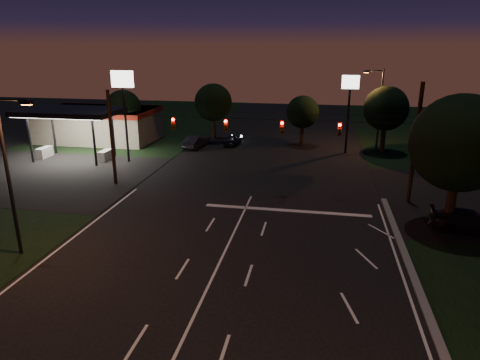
% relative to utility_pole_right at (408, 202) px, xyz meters
% --- Properties ---
extents(ground, '(140.00, 140.00, 0.00)m').
position_rel_utility_pole_right_xyz_m(ground, '(-12.00, -15.00, 0.00)').
color(ground, black).
rests_on(ground, ground).
extents(cross_street_left, '(20.00, 16.00, 0.02)m').
position_rel_utility_pole_right_xyz_m(cross_street_left, '(-32.00, 1.00, 0.00)').
color(cross_street_left, black).
rests_on(cross_street_left, ground).
extents(stop_bar, '(12.00, 0.50, 0.01)m').
position_rel_utility_pole_right_xyz_m(stop_bar, '(-9.00, -3.50, 0.01)').
color(stop_bar, silver).
rests_on(stop_bar, ground).
extents(utility_pole_right, '(0.30, 0.30, 9.00)m').
position_rel_utility_pole_right_xyz_m(utility_pole_right, '(0.00, 0.00, 0.00)').
color(utility_pole_right, black).
rests_on(utility_pole_right, ground).
extents(utility_pole_left, '(0.28, 0.28, 8.00)m').
position_rel_utility_pole_right_xyz_m(utility_pole_left, '(-24.00, 0.00, 0.00)').
color(utility_pole_left, black).
rests_on(utility_pole_left, ground).
extents(signal_span, '(24.00, 0.40, 1.56)m').
position_rel_utility_pole_right_xyz_m(signal_span, '(-12.00, -0.04, 5.50)').
color(signal_span, black).
rests_on(signal_span, ground).
extents(gas_station, '(14.20, 16.10, 5.25)m').
position_rel_utility_pole_right_xyz_m(gas_station, '(-33.86, 15.39, 2.38)').
color(gas_station, gray).
rests_on(gas_station, ground).
extents(pole_sign_left_near, '(2.20, 0.30, 9.10)m').
position_rel_utility_pole_right_xyz_m(pole_sign_left_near, '(-26.00, 7.00, 6.98)').
color(pole_sign_left_near, black).
rests_on(pole_sign_left_near, ground).
extents(pole_sign_right, '(1.80, 0.30, 8.40)m').
position_rel_utility_pole_right_xyz_m(pole_sign_right, '(-4.00, 15.00, 6.24)').
color(pole_sign_right, black).
rests_on(pole_sign_right, ground).
extents(street_light_left, '(2.20, 0.35, 9.00)m').
position_rel_utility_pole_right_xyz_m(street_light_left, '(-23.24, -13.00, 5.24)').
color(street_light_left, black).
rests_on(street_light_left, ground).
extents(street_light_right_far, '(2.20, 0.35, 9.00)m').
position_rel_utility_pole_right_xyz_m(street_light_right_far, '(-0.76, 17.00, 5.24)').
color(street_light_right_far, black).
rests_on(street_light_right_far, ground).
extents(tree_right_near, '(6.00, 6.00, 8.76)m').
position_rel_utility_pole_right_xyz_m(tree_right_near, '(1.53, -4.83, 5.68)').
color(tree_right_near, black).
rests_on(tree_right_near, ground).
extents(tree_far_a, '(4.20, 4.20, 6.42)m').
position_rel_utility_pole_right_xyz_m(tree_far_a, '(-29.98, 15.12, 4.26)').
color(tree_far_a, black).
rests_on(tree_far_a, ground).
extents(tree_far_b, '(4.60, 4.60, 6.98)m').
position_rel_utility_pole_right_xyz_m(tree_far_b, '(-19.98, 19.13, 4.61)').
color(tree_far_b, black).
rests_on(tree_far_b, ground).
extents(tree_far_c, '(3.80, 3.80, 5.86)m').
position_rel_utility_pole_right_xyz_m(tree_far_c, '(-8.98, 18.10, 3.90)').
color(tree_far_c, black).
rests_on(tree_far_c, ground).
extents(tree_far_d, '(4.80, 4.80, 7.30)m').
position_rel_utility_pole_right_xyz_m(tree_far_d, '(0.02, 16.13, 4.83)').
color(tree_far_d, black).
rests_on(tree_far_d, ground).
extents(tree_far_e, '(4.00, 4.00, 6.18)m').
position_rel_utility_pole_right_xyz_m(tree_far_e, '(8.02, 14.11, 4.11)').
color(tree_far_e, black).
rests_on(tree_far_e, ground).
extents(car_oncoming_a, '(1.76, 3.83, 1.27)m').
position_rel_utility_pole_right_xyz_m(car_oncoming_a, '(-17.11, 16.54, 0.64)').
color(car_oncoming_a, black).
rests_on(car_oncoming_a, ground).
extents(car_oncoming_b, '(2.16, 4.55, 1.44)m').
position_rel_utility_pole_right_xyz_m(car_oncoming_b, '(-21.00, 14.40, 0.72)').
color(car_oncoming_b, black).
rests_on(car_oncoming_b, ground).
extents(car_cross, '(5.00, 2.49, 1.40)m').
position_rel_utility_pole_right_xyz_m(car_cross, '(2.79, -5.00, 0.70)').
color(car_cross, black).
rests_on(car_cross, ground).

